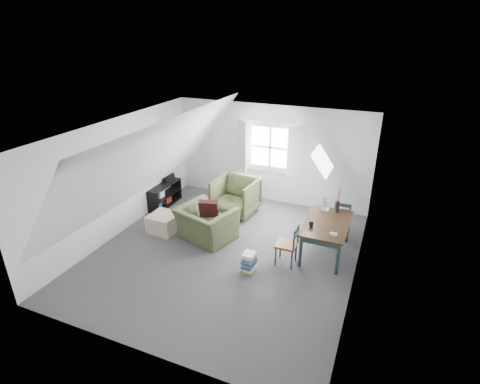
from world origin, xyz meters
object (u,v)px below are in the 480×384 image
at_px(dining_table, 327,227).
at_px(dining_chair_far, 342,217).
at_px(armchair_near, 207,238).
at_px(magazine_stack, 249,263).
at_px(dining_chair_near, 288,244).
at_px(armchair_far, 236,213).
at_px(ottoman, 164,223).
at_px(media_shelf, 163,196).

height_order(dining_table, dining_chair_far, dining_chair_far).
height_order(armchair_near, magazine_stack, magazine_stack).
distance_m(armchair_near, dining_chair_near, 1.93).
height_order(dining_chair_near, magazine_stack, dining_chair_near).
distance_m(armchair_near, magazine_stack, 1.50).
bearing_deg(magazine_stack, armchair_near, 149.38).
distance_m(dining_chair_far, dining_chair_near, 1.71).
height_order(armchair_far, ottoman, armchair_far).
distance_m(armchair_far, dining_chair_near, 2.42).
relative_size(armchair_far, dining_table, 0.70).
bearing_deg(magazine_stack, ottoman, 163.32).
bearing_deg(dining_chair_far, dining_table, 56.30).
bearing_deg(ottoman, armchair_far, 51.77).
bearing_deg(dining_table, media_shelf, 175.25).
xyz_separation_m(armchair_far, magazine_stack, (1.17, -2.12, 0.19)).
distance_m(media_shelf, magazine_stack, 3.53).
distance_m(armchair_far, dining_chair_far, 2.58).
bearing_deg(magazine_stack, dining_chair_near, 41.10).
bearing_deg(dining_chair_near, armchair_far, -126.21).
xyz_separation_m(dining_table, dining_chair_near, (-0.59, -0.64, -0.18)).
xyz_separation_m(ottoman, media_shelf, (-0.74, 1.10, 0.06)).
xyz_separation_m(media_shelf, magazine_stack, (3.04, -1.79, -0.07)).
bearing_deg(magazine_stack, dining_chair_far, 56.23).
relative_size(dining_table, media_shelf, 1.27).
bearing_deg(magazine_stack, dining_table, 44.32).
relative_size(ottoman, dining_chair_near, 0.72).
height_order(armchair_near, media_shelf, media_shelf).
bearing_deg(armchair_far, dining_chair_far, 3.22).
distance_m(armchair_near, ottoman, 1.05).
xyz_separation_m(ottoman, dining_chair_near, (2.89, -0.17, 0.23)).
xyz_separation_m(armchair_near, dining_table, (2.45, 0.40, 0.61)).
bearing_deg(ottoman, dining_table, 7.55).
bearing_deg(armchair_far, ottoman, -123.22).
bearing_deg(armchair_far, media_shelf, -164.95).
bearing_deg(dining_chair_far, armchair_far, -23.65).
bearing_deg(ottoman, media_shelf, 123.73).
height_order(dining_chair_far, magazine_stack, dining_chair_far).
bearing_deg(dining_table, magazine_stack, -131.79).
relative_size(ottoman, dining_table, 0.43).
relative_size(armchair_far, ottoman, 1.65).
bearing_deg(armchair_near, dining_chair_near, -171.04).
distance_m(dining_chair_far, media_shelf, 4.41).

